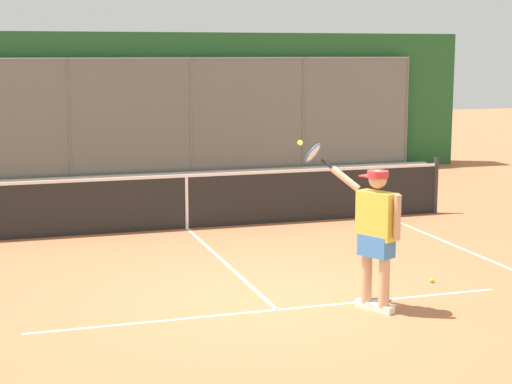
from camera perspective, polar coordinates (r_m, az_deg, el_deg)
ground_plane at (r=10.69m, az=0.52°, el=-7.18°), size 60.00×60.00×0.00m
court_line_markings at (r=9.94m, az=1.98°, el=-8.46°), size 7.66×9.01×0.01m
fence_backdrop at (r=21.06m, az=-8.74°, el=5.81°), size 17.65×1.37×3.53m
tennis_net at (r=14.72m, az=-4.73°, el=-0.60°), size 9.84×0.09×1.07m
tennis_player at (r=10.06m, az=8.07°, el=-2.46°), size 0.92×1.17×1.99m
tennis_ball_near_baseline at (r=15.20m, az=7.64°, el=-2.10°), size 0.07×0.07×0.07m
tennis_ball_by_sideline at (r=11.60m, az=11.83°, el=-5.87°), size 0.07×0.07×0.07m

